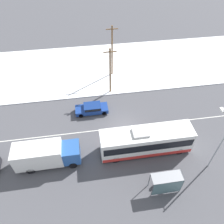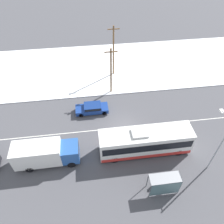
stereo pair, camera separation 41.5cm
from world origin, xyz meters
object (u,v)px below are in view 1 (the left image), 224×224
at_px(city_bus, 146,141).
at_px(pedestrian_at_stop, 162,176).
at_px(bus_shelter, 167,183).
at_px(sedan_car, 92,108).
at_px(box_truck, 46,154).
at_px(utility_pole_roadside, 110,71).
at_px(utility_pole_snowlot, 112,51).
at_px(streetlamp, 220,138).

bearing_deg(city_bus, pedestrian_at_stop, -80.16).
bearing_deg(bus_shelter, sedan_car, 116.82).
xyz_separation_m(box_truck, utility_pole_roadside, (8.81, 11.48, 2.22)).
height_order(city_bus, bus_shelter, city_bus).
bearing_deg(sedan_car, pedestrian_at_stop, 119.02).
xyz_separation_m(sedan_car, utility_pole_snowlot, (4.15, 8.62, 3.67)).
bearing_deg(bus_shelter, pedestrian_at_stop, 90.57).
relative_size(utility_pole_roadside, utility_pole_snowlot, 0.88).
bearing_deg(sedan_car, city_bus, 127.65).
bearing_deg(utility_pole_snowlot, sedan_car, -115.70).
height_order(city_bus, sedan_car, city_bus).
relative_size(city_bus, sedan_car, 2.35).
height_order(box_truck, bus_shelter, box_truck).
bearing_deg(city_bus, utility_pole_roadside, 102.43).
xyz_separation_m(pedestrian_at_stop, bus_shelter, (0.01, -1.14, 0.63)).
distance_m(box_truck, pedestrian_at_stop, 12.72).
xyz_separation_m(city_bus, bus_shelter, (0.74, -5.32, -0.01)).
bearing_deg(utility_pole_roadside, bus_shelter, -79.01).
distance_m(sedan_car, bus_shelter, 14.23).
relative_size(city_bus, box_truck, 1.49).
bearing_deg(sedan_car, utility_pole_roadside, -128.31).
distance_m(bus_shelter, streetlamp, 7.00).
bearing_deg(city_bus, box_truck, -179.40).
bearing_deg(box_truck, pedestrian_at_stop, -18.62).
distance_m(sedan_car, streetlamp, 16.39).
distance_m(box_truck, utility_pole_snowlot, 19.03).
distance_m(box_truck, streetlamp, 18.33).
xyz_separation_m(pedestrian_at_stop, utility_pole_snowlot, (-2.25, 20.14, 3.34)).
distance_m(pedestrian_at_stop, utility_pole_roadside, 16.12).
bearing_deg(utility_pole_roadside, city_bus, -77.57).
bearing_deg(utility_pole_roadside, utility_pole_snowlot, 78.01).
relative_size(bus_shelter, utility_pole_snowlot, 0.37).
distance_m(sedan_car, utility_pole_snowlot, 10.24).
distance_m(pedestrian_at_stop, bus_shelter, 1.31).
xyz_separation_m(pedestrian_at_stop, streetlamp, (5.86, 1.36, 3.55)).
bearing_deg(sedan_car, utility_pole_snowlot, -115.70).
height_order(streetlamp, utility_pole_roadside, utility_pole_roadside).
bearing_deg(bus_shelter, utility_pole_snowlot, 96.06).
distance_m(pedestrian_at_stop, streetlamp, 6.98).
bearing_deg(pedestrian_at_stop, utility_pole_roadside, 101.74).
relative_size(box_truck, bus_shelter, 2.26).
height_order(box_truck, utility_pole_roadside, utility_pole_roadside).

